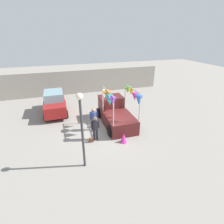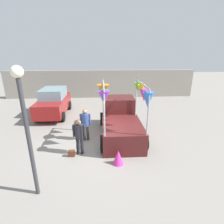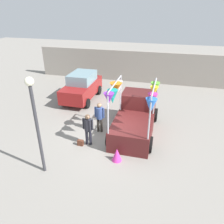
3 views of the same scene
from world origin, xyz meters
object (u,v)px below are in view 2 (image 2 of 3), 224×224
Objects in this scene: person_customer at (79,134)px; handbag at (71,153)px; vendor_truck at (120,119)px; person_vendor at (85,122)px; parked_car at (54,102)px; street_lamp at (25,118)px; folded_kite_bundle_magenta at (118,157)px.

handbag is at bearing -150.26° from person_customer.
person_vendor is at bearing -161.64° from vendor_truck.
handbag is at bearing -69.48° from parked_car.
person_customer is 0.98× the size of person_vendor.
parked_car is 14.29× the size of handbag.
street_lamp is (-1.10, -2.23, 1.62)m from person_customer.
street_lamp is (-3.04, -4.07, 1.70)m from vendor_truck.
street_lamp is at bearing -126.80° from vendor_truck.
vendor_truck is 2.78m from folded_kite_bundle_magenta.
street_lamp is at bearing -110.27° from handbag.
street_lamp reaches higher than handbag.
parked_car is at bearing 110.52° from handbag.
parked_car is 5.64m from person_customer.
street_lamp is 6.61× the size of folded_kite_bundle_magenta.
handbag is at bearing 69.73° from street_lamp.
vendor_truck is at bearing 18.36° from person_vendor.
parked_car is at bearing 114.56° from person_customer.
person_vendor is 2.75× the size of folded_kite_bundle_magenta.
vendor_truck is 5.41m from parked_car.
parked_car is 1.01× the size of street_lamp.
vendor_truck is 14.66× the size of handbag.
person_customer is 0.41× the size of street_lamp.
street_lamp reaches higher than person_vendor.
handbag is at bearing -138.37° from vendor_truck.
vendor_truck reaches higher than person_customer.
parked_car is at bearing 123.40° from folded_kite_bundle_magenta.
street_lamp is 3.79m from folded_kite_bundle_magenta.
folded_kite_bundle_magenta is (3.95, -5.99, -0.64)m from parked_car.
folded_kite_bundle_magenta is at bearing -18.50° from handbag.
parked_car is at bearing 122.91° from person_vendor.
person_customer is 2.96m from street_lamp.
person_customer is 2.68× the size of folded_kite_bundle_magenta.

